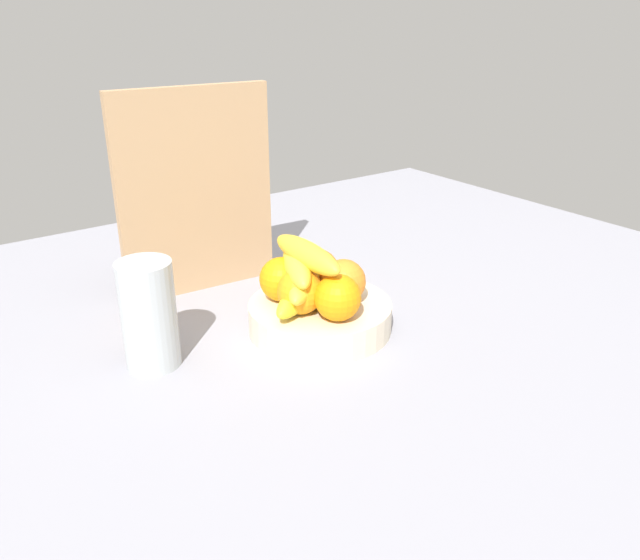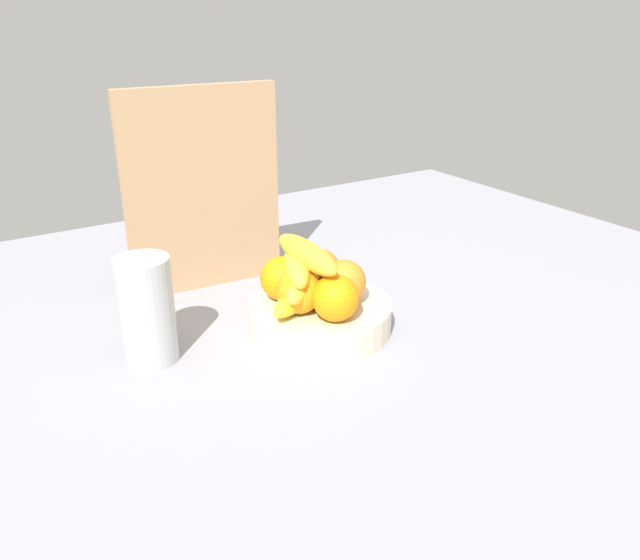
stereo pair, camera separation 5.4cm
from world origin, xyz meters
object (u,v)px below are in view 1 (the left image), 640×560
orange_back_right (338,298)px  thermos_tumbler (149,315)px  orange_back_left (300,291)px  banana_bunch (304,273)px  fruit_bowl (320,316)px  orange_center (282,279)px  orange_front_right (317,270)px  orange_front_left (343,281)px  cutting_board (196,193)px

orange_back_right → thermos_tumbler: size_ratio=0.45×
orange_back_left → banana_bunch: (2.04, 2.09, 1.75)cm
orange_back_left → thermos_tumbler: thermos_tumbler is taller
fruit_bowl → orange_center: 8.56cm
orange_back_right → orange_front_right: bearing=70.4°
fruit_bowl → banana_bunch: size_ratio=1.23×
orange_front_left → orange_front_right: bearing=96.4°
orange_center → banana_bunch: 4.32cm
orange_front_left → orange_back_left: same height
orange_front_right → thermos_tumbler: size_ratio=0.45×
orange_back_right → orange_front_left: bearing=44.2°
cutting_board → banana_bunch: bearing=-74.0°
orange_back_right → thermos_tumbler: (-24.80, 11.45, -0.21)cm
orange_center → orange_back_left: bearing=-92.1°
orange_back_left → cutting_board: 28.94cm
fruit_bowl → thermos_tumbler: (-25.90, 5.43, 5.65)cm
orange_front_right → banana_bunch: size_ratio=0.38×
fruit_bowl → banana_bunch: 8.04cm
orange_front_right → banana_bunch: (-4.88, -3.17, 1.75)cm
orange_front_right → orange_back_left: same height
fruit_bowl → orange_back_right: orange_back_right is taller
orange_front_right → orange_back_right: bearing=-109.6°
orange_front_right → fruit_bowl: bearing=-120.8°
thermos_tumbler → cutting_board: bearing=48.7°
banana_bunch → thermos_tumbler: (-23.60, 4.24, -1.96)cm
fruit_bowl → orange_front_left: (3.28, -1.77, 5.86)cm
orange_back_left → cutting_board: bearing=97.2°
thermos_tumbler → banana_bunch: bearing=-10.2°
orange_front_left → cutting_board: size_ratio=0.20×
fruit_bowl → thermos_tumbler: thermos_tumbler is taller
orange_front_left → orange_back_right: 6.10cm
orange_front_left → thermos_tumbler: 30.05cm
orange_front_left → thermos_tumbler: (-29.17, 7.19, -0.21)cm
cutting_board → orange_back_left: bearing=-79.1°
orange_front_left → orange_back_right: bearing=-135.8°
orange_front_right → orange_back_right: 11.01cm
orange_front_right → orange_back_left: size_ratio=1.00×
orange_front_left → orange_front_right: same height
orange_center → thermos_tumbler: 21.79cm
banana_bunch → cutting_board: size_ratio=0.52×
orange_front_right → cutting_board: (-10.31, 21.74, 9.83)cm
orange_front_left → banana_bunch: banana_bunch is taller
fruit_bowl → orange_front_right: bearing=59.2°
orange_front_right → orange_center: (-6.72, 0.33, 0.00)cm
orange_back_right → banana_bunch: banana_bunch is taller
fruit_bowl → banana_bunch: banana_bunch is taller
orange_front_right → orange_center: same height
orange_back_left → cutting_board: (-3.39, 27.01, 9.83)cm
orange_back_right → banana_bunch: 7.51cm
orange_front_left → banana_bunch: size_ratio=0.38×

